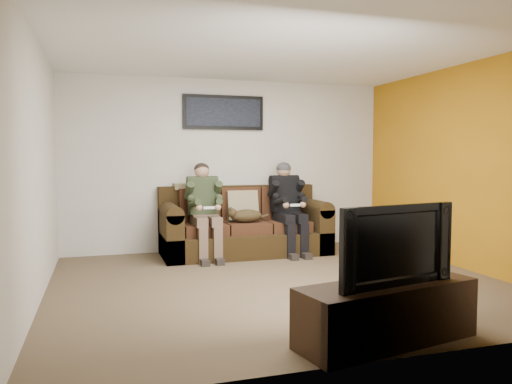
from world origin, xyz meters
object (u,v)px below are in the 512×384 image
object	(u,v)px
person_left	(204,204)
person_right	(288,202)
framed_poster	(224,112)
tv_stand	(387,313)
cat	(245,216)
sofa	(243,228)
television	(388,244)

from	to	relation	value
person_left	person_right	distance (m)	1.25
framed_poster	tv_stand	world-z (taller)	framed_poster
person_left	cat	xyz separation A→B (m)	(0.59, -0.01, -0.18)
sofa	tv_stand	bearing A→B (deg)	-88.92
person_left	cat	size ratio (longest dim) A/B	2.03
person_right	television	size ratio (longest dim) A/B	1.27
person_left	person_right	world-z (taller)	person_right
tv_stand	television	size ratio (longest dim) A/B	1.38
cat	tv_stand	world-z (taller)	cat
person_right	sofa	bearing A→B (deg)	161.99
framed_poster	tv_stand	size ratio (longest dim) A/B	0.85
cat	television	world-z (taller)	television
sofa	cat	world-z (taller)	sofa
framed_poster	cat	bearing A→B (deg)	-74.40
person_left	cat	distance (m)	0.62
person_left	tv_stand	world-z (taller)	person_left
person_left	tv_stand	size ratio (longest dim) A/B	0.91
person_right	cat	bearing A→B (deg)	-178.76
person_left	framed_poster	world-z (taller)	framed_poster
person_right	tv_stand	distance (m)	3.67
sofa	person_left	xyz separation A→B (m)	(-0.62, -0.20, 0.39)
framed_poster	television	xyz separation A→B (m)	(0.27, -4.17, -1.33)
person_right	television	xyz separation A→B (m)	(-0.55, -3.58, -0.00)
sofa	tv_stand	xyz separation A→B (m)	(0.07, -3.79, -0.14)
person_right	television	distance (m)	3.63
tv_stand	television	distance (m)	0.54
tv_stand	person_left	bearing A→B (deg)	89.95
cat	framed_poster	size ratio (longest dim) A/B	0.53
person_right	person_left	bearing A→B (deg)	-179.98
person_left	television	distance (m)	3.65
tv_stand	cat	bearing A→B (deg)	80.66
television	person_left	bearing A→B (deg)	89.95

